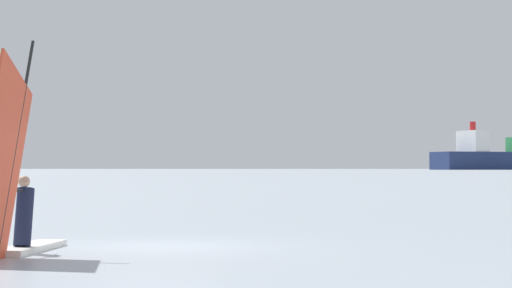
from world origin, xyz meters
The scene contains 2 objects.
ground_plane centered at (0.00, 0.00, 0.00)m, with size 4000.00×4000.00×0.00m, color #9EA8B2.
windsurfer centered at (-2.04, -2.15, 1.01)m, with size 0.91×4.34×4.23m.
Camera 1 is at (5.95, -18.23, 1.58)m, focal length 67.45 mm.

